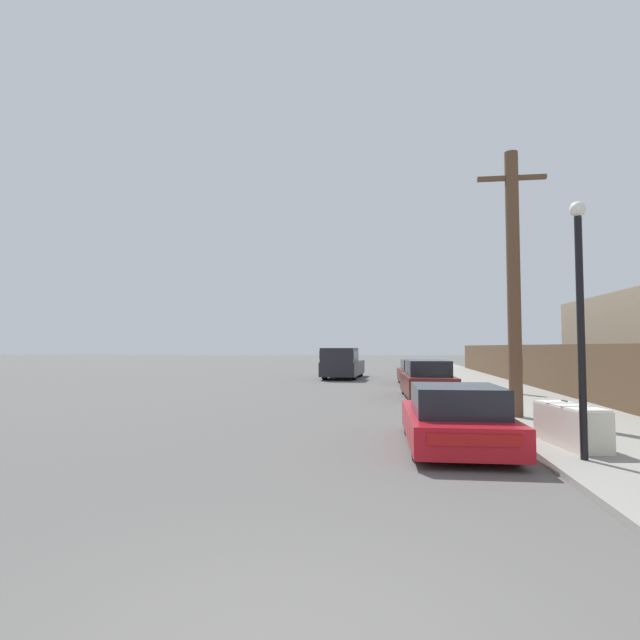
{
  "coord_description": "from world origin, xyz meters",
  "views": [
    {
      "loc": [
        0.65,
        -3.0,
        1.97
      ],
      "look_at": [
        -1.34,
        11.42,
        2.75
      ],
      "focal_mm": 28.0,
      "sensor_mm": 36.0,
      "label": 1
    }
  ],
  "objects_px": {
    "car_parked_far": "(417,373)",
    "pickup_truck": "(342,363)",
    "street_lamp": "(580,307)",
    "discarded_fridge": "(571,425)",
    "pedestrian": "(518,370)",
    "utility_pole": "(514,280)",
    "car_parked_mid": "(427,380)",
    "parked_sports_car_red": "(455,419)"
  },
  "relations": [
    {
      "from": "discarded_fridge",
      "to": "car_parked_mid",
      "type": "height_order",
      "value": "car_parked_mid"
    },
    {
      "from": "car_parked_mid",
      "to": "utility_pole",
      "type": "bearing_deg",
      "value": -74.64
    },
    {
      "from": "car_parked_far",
      "to": "pedestrian",
      "type": "xyz_separation_m",
      "value": [
        3.55,
        -5.96,
        0.43
      ]
    },
    {
      "from": "pedestrian",
      "to": "pickup_truck",
      "type": "bearing_deg",
      "value": 127.64
    },
    {
      "from": "car_parked_far",
      "to": "pickup_truck",
      "type": "distance_m",
      "value": 6.06
    },
    {
      "from": "pickup_truck",
      "to": "utility_pole",
      "type": "distance_m",
      "value": 18.07
    },
    {
      "from": "street_lamp",
      "to": "pickup_truck",
      "type": "bearing_deg",
      "value": 105.43
    },
    {
      "from": "discarded_fridge",
      "to": "pedestrian",
      "type": "bearing_deg",
      "value": 72.17
    },
    {
      "from": "discarded_fridge",
      "to": "pedestrian",
      "type": "relative_size",
      "value": 1.03
    },
    {
      "from": "pickup_truck",
      "to": "utility_pole",
      "type": "height_order",
      "value": "utility_pole"
    },
    {
      "from": "parked_sports_car_red",
      "to": "discarded_fridge",
      "type": "bearing_deg",
      "value": -4.55
    },
    {
      "from": "parked_sports_car_red",
      "to": "car_parked_mid",
      "type": "xyz_separation_m",
      "value": [
        0.18,
        9.58,
        0.11
      ]
    },
    {
      "from": "car_parked_mid",
      "to": "pedestrian",
      "type": "height_order",
      "value": "pedestrian"
    },
    {
      "from": "car_parked_mid",
      "to": "street_lamp",
      "type": "distance_m",
      "value": 11.21
    },
    {
      "from": "parked_sports_car_red",
      "to": "pedestrian",
      "type": "distance_m",
      "value": 10.98
    },
    {
      "from": "parked_sports_car_red",
      "to": "utility_pole",
      "type": "bearing_deg",
      "value": 60.34
    },
    {
      "from": "pickup_truck",
      "to": "pedestrian",
      "type": "xyz_separation_m",
      "value": [
        7.87,
        -10.2,
        0.1
      ]
    },
    {
      "from": "parked_sports_car_red",
      "to": "pedestrian",
      "type": "relative_size",
      "value": 2.36
    },
    {
      "from": "discarded_fridge",
      "to": "parked_sports_car_red",
      "type": "distance_m",
      "value": 2.1
    },
    {
      "from": "discarded_fridge",
      "to": "pickup_truck",
      "type": "bearing_deg",
      "value": 97.88
    },
    {
      "from": "discarded_fridge",
      "to": "street_lamp",
      "type": "relative_size",
      "value": 0.43
    },
    {
      "from": "discarded_fridge",
      "to": "utility_pole",
      "type": "distance_m",
      "value": 5.1
    },
    {
      "from": "car_parked_far",
      "to": "street_lamp",
      "type": "relative_size",
      "value": 1.06
    },
    {
      "from": "pickup_truck",
      "to": "street_lamp",
      "type": "distance_m",
      "value": 22.72
    },
    {
      "from": "street_lamp",
      "to": "discarded_fridge",
      "type": "bearing_deg",
      "value": 80.37
    },
    {
      "from": "pedestrian",
      "to": "street_lamp",
      "type": "bearing_deg",
      "value": -98.99
    },
    {
      "from": "discarded_fridge",
      "to": "parked_sports_car_red",
      "type": "bearing_deg",
      "value": 167.66
    },
    {
      "from": "utility_pole",
      "to": "pedestrian",
      "type": "xyz_separation_m",
      "value": [
        1.67,
        6.53,
        -2.73
      ]
    },
    {
      "from": "discarded_fridge",
      "to": "street_lamp",
      "type": "bearing_deg",
      "value": -108.55
    },
    {
      "from": "car_parked_mid",
      "to": "pickup_truck",
      "type": "distance_m",
      "value": 11.76
    },
    {
      "from": "pickup_truck",
      "to": "discarded_fridge",
      "type": "bearing_deg",
      "value": 109.87
    },
    {
      "from": "car_parked_far",
      "to": "pickup_truck",
      "type": "relative_size",
      "value": 0.79
    },
    {
      "from": "utility_pole",
      "to": "street_lamp",
      "type": "bearing_deg",
      "value": -91.91
    },
    {
      "from": "parked_sports_car_red",
      "to": "pickup_truck",
      "type": "relative_size",
      "value": 0.73
    },
    {
      "from": "utility_pole",
      "to": "pickup_truck",
      "type": "bearing_deg",
      "value": 110.33
    },
    {
      "from": "car_parked_mid",
      "to": "utility_pole",
      "type": "height_order",
      "value": "utility_pole"
    },
    {
      "from": "car_parked_mid",
      "to": "discarded_fridge",
      "type": "bearing_deg",
      "value": -81.46
    },
    {
      "from": "discarded_fridge",
      "to": "pedestrian",
      "type": "height_order",
      "value": "pedestrian"
    },
    {
      "from": "car_parked_mid",
      "to": "pedestrian",
      "type": "relative_size",
      "value": 2.58
    },
    {
      "from": "parked_sports_car_red",
      "to": "pedestrian",
      "type": "height_order",
      "value": "pedestrian"
    },
    {
      "from": "pickup_truck",
      "to": "pedestrian",
      "type": "height_order",
      "value": "pedestrian"
    },
    {
      "from": "car_parked_far",
      "to": "utility_pole",
      "type": "distance_m",
      "value": 13.02
    }
  ]
}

